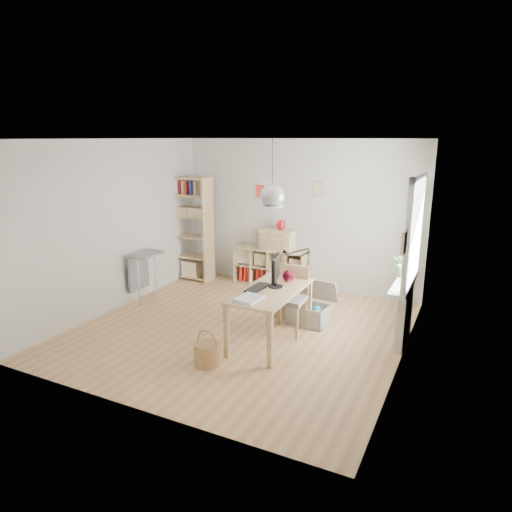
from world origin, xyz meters
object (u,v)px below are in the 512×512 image
at_px(cube_shelf, 270,270).
at_px(tall_bookshelf, 191,224).
at_px(storage_chest, 311,310).
at_px(monitor, 276,270).
at_px(desk, 271,296).
at_px(chair, 290,295).
at_px(drawer_chest, 277,240).

xyz_separation_m(cube_shelf, tall_bookshelf, (-1.56, -0.28, 0.79)).
bearing_deg(tall_bookshelf, cube_shelf, 10.19).
height_order(storage_chest, monitor, monitor).
relative_size(desk, chair, 1.59).
distance_m(desk, storage_chest, 1.00).
bearing_deg(chair, desk, -104.02).
height_order(monitor, drawer_chest, monitor).
bearing_deg(storage_chest, monitor, -102.17).
distance_m(storage_chest, monitor, 1.12).
distance_m(desk, cube_shelf, 2.48).
relative_size(tall_bookshelf, drawer_chest, 3.15).
distance_m(chair, drawer_chest, 2.02).
xyz_separation_m(desk, drawer_chest, (-0.88, 2.19, 0.24)).
height_order(chair, drawer_chest, drawer_chest).
bearing_deg(drawer_chest, tall_bookshelf, -169.36).
xyz_separation_m(storage_chest, drawer_chest, (-1.16, 1.34, 0.70)).
bearing_deg(cube_shelf, chair, -58.06).
bearing_deg(drawer_chest, cube_shelf, 166.53).
distance_m(cube_shelf, tall_bookshelf, 1.77).
distance_m(desk, chair, 0.47).
xyz_separation_m(desk, chair, (0.09, 0.45, -0.12)).
bearing_deg(tall_bookshelf, desk, -37.01).
relative_size(chair, drawer_chest, 1.49).
bearing_deg(monitor, storage_chest, 54.94).
relative_size(storage_chest, monitor, 1.48).
xyz_separation_m(tall_bookshelf, drawer_chest, (1.71, 0.24, -0.19)).
bearing_deg(monitor, desk, -114.36).
distance_m(tall_bookshelf, storage_chest, 3.19).
height_order(cube_shelf, tall_bookshelf, tall_bookshelf).
distance_m(tall_bookshelf, monitor, 3.19).
bearing_deg(desk, chair, 78.86).
bearing_deg(drawer_chest, desk, -65.48).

